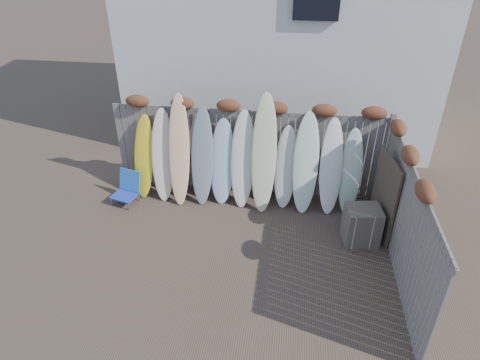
# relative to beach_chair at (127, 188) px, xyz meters

# --- Properties ---
(ground) EXTENTS (80.00, 80.00, 0.00)m
(ground) POSITION_rel_beach_chair_xyz_m (2.60, -1.61, -0.32)
(ground) COLOR #493A2D
(back_fence) EXTENTS (6.05, 0.28, 2.24)m
(back_fence) POSITION_rel_beach_chair_xyz_m (2.66, 0.79, 0.86)
(back_fence) COLOR slate
(back_fence) RESTS_ON ground
(right_fence) EXTENTS (0.28, 4.40, 2.24)m
(right_fence) POSITION_rel_beach_chair_xyz_m (5.60, -1.35, 0.82)
(right_fence) COLOR slate
(right_fence) RESTS_ON ground
(house) EXTENTS (8.50, 5.50, 6.33)m
(house) POSITION_rel_beach_chair_xyz_m (3.10, 4.89, 2.88)
(house) COLOR silver
(house) RESTS_ON ground
(beach_chair) EXTENTS (0.66, 0.68, 0.70)m
(beach_chair) POSITION_rel_beach_chair_xyz_m (0.00, 0.00, 0.00)
(beach_chair) COLOR #223BAC
(beach_chair) RESTS_ON ground
(wooden_crate) EXTENTS (0.73, 0.64, 0.77)m
(wooden_crate) POSITION_rel_beach_chair_xyz_m (5.05, -0.76, 0.06)
(wooden_crate) COLOR #5F5747
(wooden_crate) RESTS_ON ground
(lattice_panel) EXTENTS (0.23, 1.13, 1.71)m
(lattice_panel) POSITION_rel_beach_chair_xyz_m (5.44, -0.42, 0.53)
(lattice_panel) COLOR #352820
(lattice_panel) RESTS_ON ground
(surfboard_0) EXTENTS (0.53, 0.70, 1.85)m
(surfboard_0) POSITION_rel_beach_chair_xyz_m (0.32, 0.41, 0.60)
(surfboard_0) COLOR yellow
(surfboard_0) RESTS_ON ground
(surfboard_1) EXTENTS (0.57, 0.76, 2.01)m
(surfboard_1) POSITION_rel_beach_chair_xyz_m (0.78, 0.37, 0.68)
(surfboard_1) COLOR beige
(surfboard_1) RESTS_ON ground
(surfboard_2) EXTENTS (0.53, 0.86, 2.36)m
(surfboard_2) POSITION_rel_beach_chair_xyz_m (1.18, 0.32, 0.86)
(surfboard_2) COLOR #F7C194
(surfboard_2) RESTS_ON ground
(surfboard_3) EXTENTS (0.52, 0.76, 2.09)m
(surfboard_3) POSITION_rel_beach_chair_xyz_m (1.67, 0.36, 0.72)
(surfboard_3) COLOR slate
(surfboard_3) RESTS_ON ground
(surfboard_4) EXTENTS (0.55, 0.66, 1.85)m
(surfboard_4) POSITION_rel_beach_chair_xyz_m (2.10, 0.41, 0.60)
(surfboard_4) COLOR #A0BBD0
(surfboard_4) RESTS_ON ground
(surfboard_5) EXTENTS (0.53, 0.74, 2.07)m
(surfboard_5) POSITION_rel_beach_chair_xyz_m (2.56, 0.37, 0.71)
(surfboard_5) COLOR silver
(surfboard_5) RESTS_ON ground
(surfboard_6) EXTENTS (0.55, 0.87, 2.47)m
(surfboard_6) POSITION_rel_beach_chair_xyz_m (3.02, 0.31, 0.91)
(surfboard_6) COLOR beige
(surfboard_6) RESTS_ON ground
(surfboard_7) EXTENTS (0.52, 0.66, 1.76)m
(surfboard_7) POSITION_rel_beach_chair_xyz_m (3.49, 0.42, 0.56)
(surfboard_7) COLOR silver
(surfboard_7) RESTS_ON ground
(surfboard_8) EXTENTS (0.55, 0.76, 2.11)m
(surfboard_8) POSITION_rel_beach_chair_xyz_m (3.91, 0.34, 0.73)
(surfboard_8) COLOR silver
(surfboard_8) RESTS_ON ground
(surfboard_9) EXTENTS (0.50, 0.73, 2.01)m
(surfboard_9) POSITION_rel_beach_chair_xyz_m (4.44, 0.35, 0.68)
(surfboard_9) COLOR silver
(surfboard_9) RESTS_ON ground
(surfboard_10) EXTENTS (0.49, 0.67, 1.80)m
(surfboard_10) POSITION_rel_beach_chair_xyz_m (4.86, 0.39, 0.58)
(surfboard_10) COLOR beige
(surfboard_10) RESTS_ON ground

